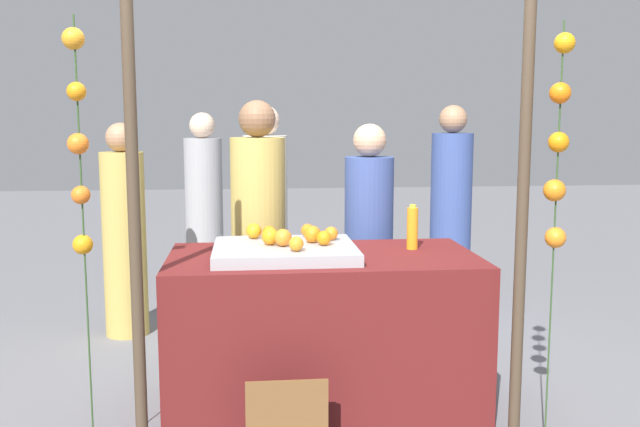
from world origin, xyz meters
name	(u,v)px	position (x,y,z in m)	size (l,w,h in m)	color
ground_plane	(323,410)	(0.00, 0.00, 0.00)	(24.00, 24.00, 0.00)	slate
stall_counter	(323,334)	(0.00, 0.00, 0.43)	(1.63, 0.86, 0.86)	#5B1919
orange_tray	(285,251)	(-0.20, -0.03, 0.89)	(0.74, 0.63, 0.06)	#9EA0A5
orange_0	(269,233)	(-0.28, 0.15, 0.96)	(0.08, 0.08, 0.08)	orange
orange_1	(312,234)	(-0.05, 0.04, 0.97)	(0.09, 0.09, 0.09)	orange
orange_2	(270,236)	(-0.28, -0.01, 0.97)	(0.09, 0.09, 0.09)	orange
orange_3	(325,238)	(0.00, -0.05, 0.96)	(0.08, 0.08, 0.08)	orange
orange_4	(308,230)	(-0.06, 0.22, 0.96)	(0.07, 0.07, 0.07)	orange
orange_5	(296,244)	(-0.15, -0.20, 0.96)	(0.07, 0.07, 0.07)	orange
orange_6	(254,231)	(-0.36, 0.19, 0.97)	(0.08, 0.08, 0.08)	orange
orange_7	(283,238)	(-0.21, -0.05, 0.97)	(0.09, 0.09, 0.09)	orange
orange_8	(331,233)	(0.06, 0.10, 0.96)	(0.07, 0.07, 0.07)	orange
juice_bottle	(412,228)	(0.51, 0.12, 0.98)	(0.06, 0.06, 0.25)	orange
chalkboard_sign	(287,426)	(-0.23, -0.62, 0.21)	(0.37, 0.03, 0.43)	brown
vendor_left	(259,246)	(-0.33, 0.72, 0.79)	(0.34, 0.34, 1.69)	tan
vendor_right	(369,253)	(0.37, 0.73, 0.72)	(0.31, 0.31, 1.55)	#384C8C
crowd_person_0	(266,223)	(-0.26, 1.71, 0.78)	(0.34, 0.34, 1.67)	beige
crowd_person_1	(204,213)	(-0.78, 2.49, 0.76)	(0.33, 0.33, 1.63)	#99999E
crowd_person_2	(451,215)	(1.27, 1.97, 0.78)	(0.34, 0.34, 1.68)	#384C8C
crowd_person_3	(124,238)	(-1.29, 1.49, 0.72)	(0.31, 0.31, 1.55)	tan
canopy_post_left	(135,229)	(-0.89, -0.47, 1.09)	(0.06, 0.06, 2.19)	#473828
canopy_post_right	(522,223)	(0.89, -0.47, 1.09)	(0.06, 0.06, 2.19)	#473828
garland_strand_left	(78,142)	(-1.11, -0.49, 1.48)	(0.10, 0.11, 2.02)	#2D4C23
garland_strand_right	(558,149)	(1.03, -0.53, 1.44)	(0.12, 0.10, 2.02)	#2D4C23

